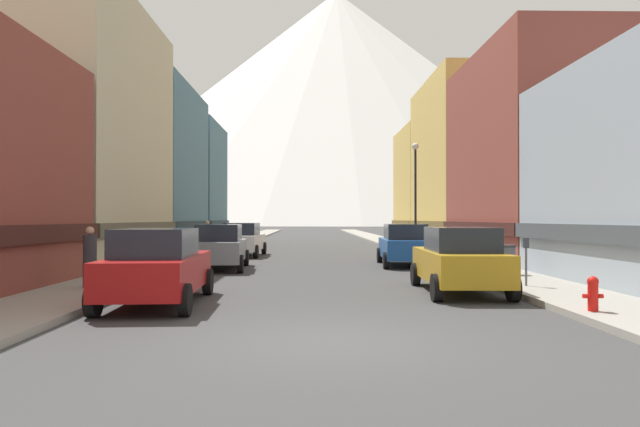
{
  "coord_description": "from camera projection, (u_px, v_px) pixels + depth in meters",
  "views": [
    {
      "loc": [
        -0.26,
        -9.15,
        2.02
      ],
      "look_at": [
        0.49,
        29.26,
        2.36
      ],
      "focal_mm": 31.27,
      "sensor_mm": 36.0,
      "label": 1
    }
  ],
  "objects": [
    {
      "name": "car_left_2",
      "position": [
        243.0,
        239.0,
        29.65
      ],
      "size": [
        2.23,
        4.48,
        1.78
      ],
      "color": "silver",
      "rests_on": "ground"
    },
    {
      "name": "pedestrian_2",
      "position": [
        207.0,
        236.0,
        32.68
      ],
      "size": [
        0.36,
        0.36,
        1.76
      ],
      "color": "navy",
      "rests_on": "sidewalk_left"
    },
    {
      "name": "sidewalk_left",
      "position": [
        233.0,
        243.0,
        44.01
      ],
      "size": [
        2.5,
        100.0,
        0.15
      ],
      "primitive_type": "cube",
      "color": "gray",
      "rests_on": "ground"
    },
    {
      "name": "car_right_1",
      "position": [
        404.0,
        245.0,
        23.71
      ],
      "size": [
        2.24,
        4.48,
        1.78
      ],
      "color": "#19478C",
      "rests_on": "ground"
    },
    {
      "name": "pedestrian_1",
      "position": [
        437.0,
        241.0,
        28.37
      ],
      "size": [
        0.36,
        0.36,
        1.53
      ],
      "color": "brown",
      "rests_on": "sidewalk_right"
    },
    {
      "name": "trash_bin_right",
      "position": [
        507.0,
        259.0,
        18.61
      ],
      "size": [
        0.59,
        0.59,
        0.98
      ],
      "color": "#4C5156",
      "rests_on": "sidewalk_right"
    },
    {
      "name": "pedestrian_0",
      "position": [
        90.0,
        259.0,
        15.18
      ],
      "size": [
        0.36,
        0.36,
        1.64
      ],
      "color": "#333338",
      "rests_on": "sidewalk_left"
    },
    {
      "name": "storefront_right_1",
      "position": [
        556.0,
        161.0,
        26.17
      ],
      "size": [
        8.02,
        10.82,
        9.78
      ],
      "color": "brown",
      "rests_on": "ground"
    },
    {
      "name": "storefront_left_1",
      "position": [
        29.0,
        140.0,
        24.14
      ],
      "size": [
        10.18,
        10.64,
        11.23
      ],
      "color": "beige",
      "rests_on": "ground"
    },
    {
      "name": "sidewalk_right",
      "position": [
        391.0,
        243.0,
        44.25
      ],
      "size": [
        2.5,
        100.0,
        0.15
      ],
      "primitive_type": "cube",
      "color": "gray",
      "rests_on": "ground"
    },
    {
      "name": "car_left_0",
      "position": [
        158.0,
        266.0,
        12.96
      ],
      "size": [
        2.21,
        4.47,
        1.78
      ],
      "color": "#9E1111",
      "rests_on": "ground"
    },
    {
      "name": "car_left_1",
      "position": [
        220.0,
        247.0,
        21.99
      ],
      "size": [
        2.25,
        4.49,
        1.78
      ],
      "color": "slate",
      "rests_on": "ground"
    },
    {
      "name": "fire_hydrant_near",
      "position": [
        593.0,
        292.0,
        11.2
      ],
      "size": [
        0.4,
        0.22,
        0.7
      ],
      "color": "red",
      "rests_on": "sidewalk_right"
    },
    {
      "name": "streetlamp_right",
      "position": [
        415.0,
        181.0,
        29.37
      ],
      "size": [
        0.36,
        0.36,
        5.86
      ],
      "color": "black",
      "rests_on": "sidewalk_right"
    },
    {
      "name": "mountain_backdrop",
      "position": [
        336.0,
        107.0,
        269.83
      ],
      "size": [
        261.53,
        261.53,
        111.98
      ],
      "primitive_type": "cone",
      "color": "silver",
      "rests_on": "ground"
    },
    {
      "name": "ground_plane",
      "position": [
        325.0,
        341.0,
        9.14
      ],
      "size": [
        400.0,
        400.0,
        0.0
      ],
      "primitive_type": "plane",
      "color": "#3A3A3A"
    },
    {
      "name": "parking_meter_near",
      "position": [
        526.0,
        255.0,
        15.42
      ],
      "size": [
        0.14,
        0.1,
        1.33
      ],
      "color": "#595960",
      "rests_on": "sidewalk_right"
    },
    {
      "name": "storefront_left_3",
      "position": [
        158.0,
        186.0,
        44.73
      ],
      "size": [
        10.17,
        8.82,
        9.6
      ],
      "color": "slate",
      "rests_on": "ground"
    },
    {
      "name": "potted_plant_0",
      "position": [
        138.0,
        256.0,
        21.89
      ],
      "size": [
        0.47,
        0.47,
        0.79
      ],
      "color": "brown",
      "rests_on": "sidewalk_left"
    },
    {
      "name": "storefront_right_2",
      "position": [
        483.0,
        168.0,
        37.14
      ],
      "size": [
        8.02,
        11.01,
        11.16
      ],
      "color": "#D8B259",
      "rests_on": "ground"
    },
    {
      "name": "storefront_left_2",
      "position": [
        120.0,
        172.0,
        34.71
      ],
      "size": [
        9.46,
        10.2,
        10.15
      ],
      "color": "slate",
      "rests_on": "ground"
    },
    {
      "name": "storefront_right_3",
      "position": [
        456.0,
        188.0,
        47.08
      ],
      "size": [
        9.6,
        8.63,
        9.55
      ],
      "color": "#D8B259",
      "rests_on": "ground"
    },
    {
      "name": "car_right_0",
      "position": [
        459.0,
        260.0,
        15.04
      ],
      "size": [
        2.2,
        4.46,
        1.78
      ],
      "color": "#B28419",
      "rests_on": "ground"
    }
  ]
}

